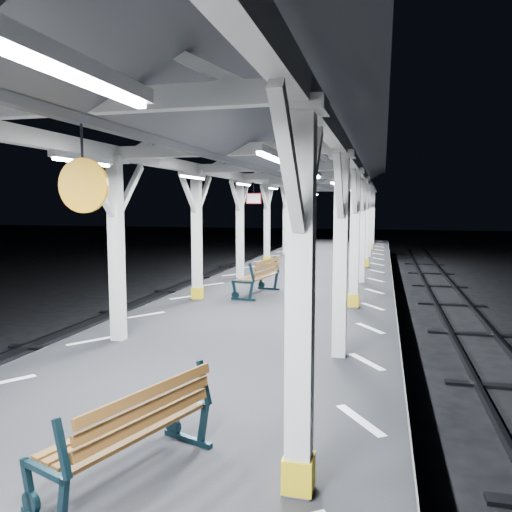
% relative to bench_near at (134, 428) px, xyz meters
% --- Properties ---
extents(ground, '(120.00, 120.00, 0.00)m').
position_rel_bench_near_xyz_m(ground, '(-0.55, 6.18, -1.49)').
color(ground, black).
rests_on(ground, ground).
extents(platform, '(6.00, 50.00, 1.00)m').
position_rel_bench_near_xyz_m(platform, '(-0.55, 6.18, -0.99)').
color(platform, black).
rests_on(platform, ground).
extents(hazard_stripes_left, '(1.00, 48.00, 0.01)m').
position_rel_bench_near_xyz_m(hazard_stripes_left, '(-3.00, 6.18, -0.49)').
color(hazard_stripes_left, silver).
rests_on(hazard_stripes_left, platform).
extents(hazard_stripes_right, '(1.00, 48.00, 0.01)m').
position_rel_bench_near_xyz_m(hazard_stripes_right, '(1.90, 6.18, -0.49)').
color(hazard_stripes_right, silver).
rests_on(hazard_stripes_right, platform).
extents(track_left, '(2.20, 60.00, 0.16)m').
position_rel_bench_near_xyz_m(track_left, '(-5.55, 6.18, -1.41)').
color(track_left, '#2D2D33').
rests_on(track_left, ground).
extents(track_right, '(2.20, 60.00, 0.16)m').
position_rel_bench_near_xyz_m(track_right, '(4.45, 6.18, -1.41)').
color(track_right, '#2D2D33').
rests_on(track_right, ground).
extents(canopy, '(5.40, 49.00, 4.65)m').
position_rel_bench_near_xyz_m(canopy, '(-0.55, 6.17, 3.07)').
color(canopy, beige).
rests_on(canopy, platform).
extents(bench_near, '(1.14, 1.81, 0.92)m').
position_rel_bench_near_xyz_m(bench_near, '(0.00, 0.00, 0.00)').
color(bench_near, black).
rests_on(bench_near, platform).
extents(bench_mid, '(0.96, 1.92, 1.00)m').
position_rel_bench_near_xyz_m(bench_mid, '(-1.12, 9.21, 0.04)').
color(bench_mid, black).
rests_on(bench_mid, platform).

